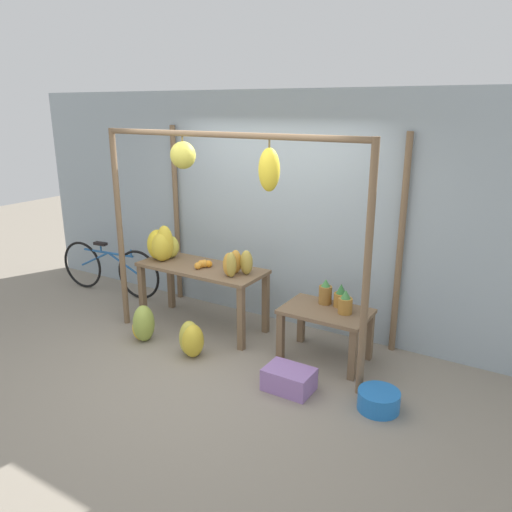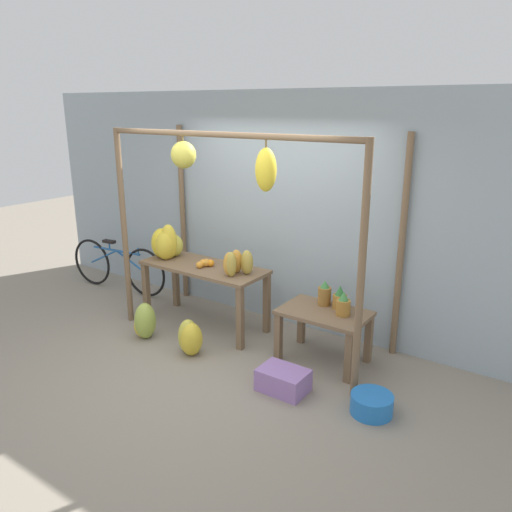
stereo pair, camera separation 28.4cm
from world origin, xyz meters
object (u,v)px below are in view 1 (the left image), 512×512
object	(u,v)px
orange_pile	(204,264)
parked_bicycle	(109,268)
papaya_pile	(236,263)
banana_pile_on_table	(163,245)
pineapple_cluster	(337,298)
banana_pile_ground_right	(191,340)
banana_pile_ground_left	(143,325)
fruit_crate_white	(289,379)
blue_bucket	(379,400)

from	to	relation	value
orange_pile	parked_bicycle	xyz separation A→B (m)	(-1.90, 0.24, -0.45)
orange_pile	papaya_pile	xyz separation A→B (m)	(0.48, -0.03, 0.10)
banana_pile_on_table	orange_pile	world-z (taller)	banana_pile_on_table
banana_pile_on_table	pineapple_cluster	world-z (taller)	banana_pile_on_table
banana_pile_on_table	papaya_pile	xyz separation A→B (m)	(1.11, -0.03, -0.04)
orange_pile	papaya_pile	size ratio (longest dim) A/B	0.70
banana_pile_ground_right	parked_bicycle	world-z (taller)	parked_bicycle
pineapple_cluster	banana_pile_ground_left	xyz separation A→B (m)	(-2.03, -0.80, -0.49)
banana_pile_on_table	fruit_crate_white	bearing A→B (deg)	-17.84
parked_bicycle	blue_bucket	bearing A→B (deg)	-10.75
banana_pile_on_table	pineapple_cluster	distance (m)	2.28
banana_pile_ground_left	papaya_pile	size ratio (longest dim) A/B	1.35
banana_pile_on_table	fruit_crate_white	world-z (taller)	banana_pile_on_table
banana_pile_ground_right	blue_bucket	world-z (taller)	banana_pile_ground_right
orange_pile	papaya_pile	bearing A→B (deg)	-3.88
blue_bucket	parked_bicycle	distance (m)	4.35
orange_pile	banana_pile_ground_left	bearing A→B (deg)	-121.93
banana_pile_on_table	parked_bicycle	size ratio (longest dim) A/B	0.25
banana_pile_ground_left	fruit_crate_white	size ratio (longest dim) A/B	0.94
orange_pile	parked_bicycle	bearing A→B (deg)	172.72
fruit_crate_white	banana_pile_ground_right	bearing A→B (deg)	177.86
orange_pile	banana_pile_ground_left	world-z (taller)	orange_pile
banana_pile_ground_right	papaya_pile	xyz separation A→B (m)	(0.18, 0.62, 0.73)
parked_bicycle	papaya_pile	distance (m)	2.46
parked_bicycle	banana_pile_on_table	bearing A→B (deg)	-11.01
papaya_pile	blue_bucket	bearing A→B (deg)	-15.83
banana_pile_ground_left	blue_bucket	bearing A→B (deg)	1.75
banana_pile_on_table	orange_pile	bearing A→B (deg)	0.45
pineapple_cluster	banana_pile_ground_left	bearing A→B (deg)	-158.41
banana_pile_on_table	blue_bucket	size ratio (longest dim) A/B	1.17
banana_pile_on_table	parked_bicycle	world-z (taller)	banana_pile_on_table
blue_bucket	parked_bicycle	xyz separation A→B (m)	(-4.26, 0.81, 0.28)
banana_pile_on_table	blue_bucket	world-z (taller)	banana_pile_on_table
parked_bicycle	papaya_pile	bearing A→B (deg)	-6.60
banana_pile_ground_right	parked_bicycle	distance (m)	2.38
pineapple_cluster	banana_pile_ground_right	bearing A→B (deg)	-148.77
pineapple_cluster	papaya_pile	world-z (taller)	papaya_pile
banana_pile_on_table	blue_bucket	xyz separation A→B (m)	(2.99, -0.56, -0.87)
blue_bucket	parked_bicycle	size ratio (longest dim) A/B	0.22
banana_pile_ground_left	fruit_crate_white	world-z (taller)	banana_pile_ground_left
orange_pile	blue_bucket	distance (m)	2.53
banana_pile_on_table	banana_pile_ground_right	world-z (taller)	banana_pile_on_table
orange_pile	banana_pile_ground_right	size ratio (longest dim) A/B	0.57
parked_bicycle	papaya_pile	size ratio (longest dim) A/B	5.42
banana_pile_ground_left	pineapple_cluster	bearing A→B (deg)	21.59
papaya_pile	fruit_crate_white	bearing A→B (deg)	-32.51
banana_pile_ground_left	parked_bicycle	size ratio (longest dim) A/B	0.25
pineapple_cluster	parked_bicycle	xyz separation A→B (m)	(-3.53, 0.09, -0.31)
papaya_pile	banana_pile_ground_right	bearing A→B (deg)	-106.12
banana_pile_on_table	parked_bicycle	distance (m)	1.43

